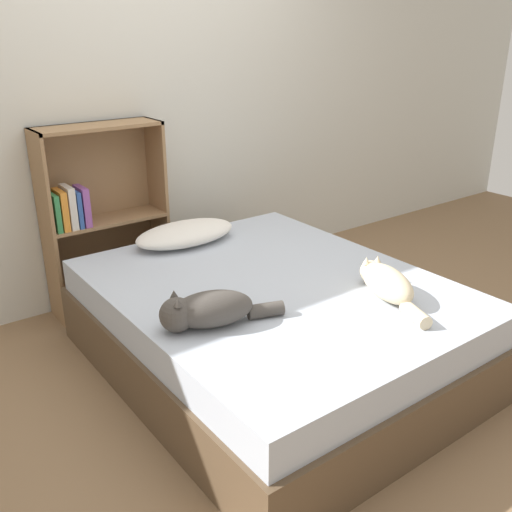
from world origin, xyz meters
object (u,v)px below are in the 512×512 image
(bed, at_px, (273,325))
(cat_light, at_px, (387,283))
(bookshelf, at_px, (99,216))
(cat_dark, at_px, (206,310))
(pillow, at_px, (185,234))

(bed, height_order, cat_light, cat_light)
(bookshelf, bearing_deg, cat_light, -65.62)
(cat_dark, xyz_separation_m, bookshelf, (0.09, 1.38, 0.04))
(bed, height_order, pillow, pillow)
(bed, bearing_deg, bookshelf, 108.65)
(bed, distance_m, cat_light, 0.63)
(cat_light, relative_size, cat_dark, 1.00)
(cat_light, height_order, cat_dark, cat_dark)
(bed, relative_size, pillow, 3.05)
(pillow, xyz_separation_m, cat_light, (0.40, -1.19, 0.01))
(pillow, bearing_deg, cat_dark, -115.19)
(cat_light, xyz_separation_m, bookshelf, (-0.74, 1.63, 0.05))
(pillow, relative_size, cat_dark, 1.17)
(cat_light, xyz_separation_m, cat_dark, (-0.83, 0.26, 0.01))
(pillow, distance_m, bookshelf, 0.57)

